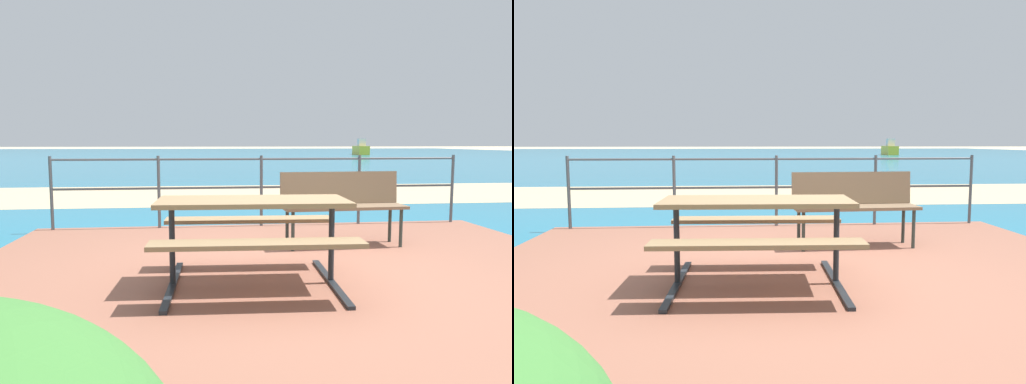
# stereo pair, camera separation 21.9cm
# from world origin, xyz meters

# --- Properties ---
(ground_plane) EXTENTS (240.00, 240.00, 0.00)m
(ground_plane) POSITION_xyz_m (0.00, 0.00, 0.00)
(ground_plane) COLOR beige
(patio_paving) EXTENTS (6.40, 5.20, 0.06)m
(patio_paving) POSITION_xyz_m (0.00, 0.00, 0.03)
(patio_paving) COLOR #935B47
(patio_paving) RESTS_ON ground
(sea_water) EXTENTS (90.00, 90.00, 0.01)m
(sea_water) POSITION_xyz_m (0.00, 40.00, 0.01)
(sea_water) COLOR teal
(sea_water) RESTS_ON ground
(beach_strip) EXTENTS (54.03, 4.85, 0.01)m
(beach_strip) POSITION_xyz_m (0.00, 7.18, 0.01)
(beach_strip) COLOR tan
(beach_strip) RESTS_ON ground
(picnic_table) EXTENTS (1.67, 1.43, 0.75)m
(picnic_table) POSITION_xyz_m (-0.43, -0.37, 0.63)
(picnic_table) COLOR #8C704C
(picnic_table) RESTS_ON patio_paving
(park_bench) EXTENTS (1.47, 0.46, 0.87)m
(park_bench) POSITION_xyz_m (0.79, 1.09, 0.60)
(park_bench) COLOR #7A6047
(park_bench) RESTS_ON patio_paving
(railing_fence) EXTENTS (5.94, 0.04, 1.03)m
(railing_fence) POSITION_xyz_m (0.00, 2.48, 0.72)
(railing_fence) COLOR #4C5156
(railing_fence) RESTS_ON patio_paving
(boat_near) EXTENTS (1.27, 3.55, 1.60)m
(boat_near) POSITION_xyz_m (14.98, 41.70, 0.53)
(boat_near) COLOR yellow
(boat_near) RESTS_ON sea_water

